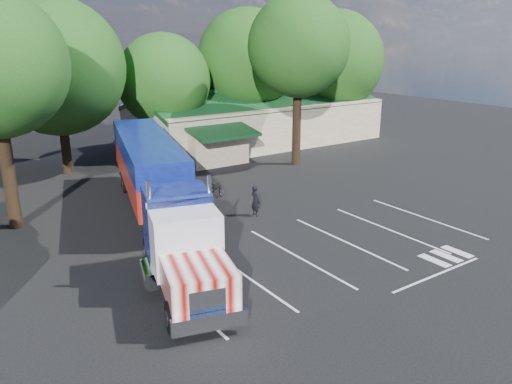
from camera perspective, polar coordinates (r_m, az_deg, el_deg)
ground at (r=28.93m, az=-2.69°, el=-3.30°), size 120.00×120.00×0.00m
event_hall at (r=50.14m, az=-0.10°, el=8.18°), size 24.20×14.12×5.55m
tree_row_c at (r=40.39m, az=-21.84°, el=13.09°), size 10.00×10.00×13.05m
tree_row_d at (r=44.61m, az=-10.51°, el=12.42°), size 8.00×8.00×10.60m
tree_row_e at (r=49.29m, az=-0.96°, el=14.89°), size 9.60×9.60×12.90m
tree_row_f at (r=54.56m, az=8.85°, el=14.62°), size 10.40×10.40×13.00m
tree_near_right at (r=40.70m, az=4.89°, el=16.25°), size 8.00×8.00×13.50m
semi_truck at (r=28.27m, az=-11.49°, el=1.52°), size 8.48×22.31×4.69m
woman at (r=29.44m, az=-0.07°, el=-0.98°), size 0.45×0.68×1.87m
bicycle at (r=33.66m, az=-4.51°, el=0.52°), size 0.67×1.85×0.97m
silver_sedan at (r=42.81m, az=-6.92°, el=4.40°), size 4.43×2.19×1.40m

